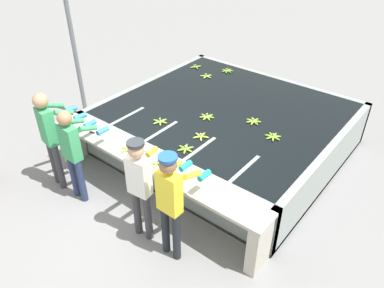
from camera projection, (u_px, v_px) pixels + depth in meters
The scene contains 21 objects.
ground_plane at pixel (142, 211), 5.96m from camera, with size 80.00×80.00×0.00m, color gray.
wash_tank at pixel (225, 128), 7.22m from camera, with size 4.14×3.77×0.87m.
work_ledge at pixel (149, 174), 5.77m from camera, with size 4.14×0.45×0.87m.
worker_0 at pixel (50, 132), 5.94m from camera, with size 0.48×0.74×1.74m.
worker_1 at pixel (73, 148), 5.71m from camera, with size 0.41×0.71×1.62m.
worker_2 at pixel (141, 181), 5.02m from camera, with size 0.46×0.73×1.65m.
worker_3 at pixel (171, 197), 4.71m from camera, with size 0.41×0.72×1.69m.
banana_bunch_floating_0 at pixel (227, 71), 8.41m from camera, with size 0.28×0.28×0.08m.
banana_bunch_floating_1 at pixel (201, 136), 6.15m from camera, with size 0.28×0.27×0.08m.
banana_bunch_floating_2 at pixel (196, 67), 8.60m from camera, with size 0.26×0.26×0.08m.
banana_bunch_floating_3 at pixel (160, 121), 6.55m from camera, with size 0.28×0.28×0.08m.
banana_bunch_floating_4 at pixel (207, 117), 6.69m from camera, with size 0.28×0.28×0.08m.
banana_bunch_floating_5 at pixel (186, 149), 5.85m from camera, with size 0.28×0.26×0.08m.
banana_bunch_floating_6 at pixel (253, 121), 6.56m from camera, with size 0.28×0.28×0.08m.
banana_bunch_floating_7 at pixel (273, 137), 6.15m from camera, with size 0.28×0.28×0.08m.
banana_bunch_floating_8 at pixel (206, 76), 8.16m from camera, with size 0.27×0.28×0.08m.
banana_bunch_ledge_0 at pixel (157, 162), 5.56m from camera, with size 0.28×0.27×0.08m.
banana_bunch_ledge_1 at pixel (130, 149), 5.84m from camera, with size 0.28×0.28×0.08m.
knife_0 at pixel (78, 122), 6.56m from camera, with size 0.34×0.14×0.02m.
knife_1 at pixel (96, 133), 6.24m from camera, with size 0.35×0.11×0.02m.
support_post_left at pixel (74, 47), 7.62m from camera, with size 0.09×0.09×3.20m.
Camera 1 is at (3.35, -2.89, 4.22)m, focal length 35.00 mm.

